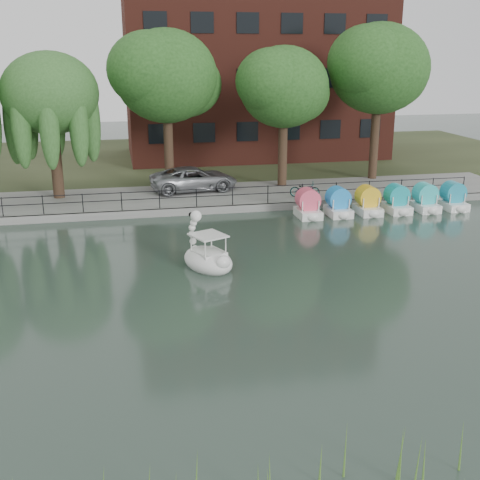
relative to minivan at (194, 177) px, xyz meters
name	(u,v)px	position (x,y,z in m)	size (l,w,h in m)	color
ground_plane	(249,312)	(-0.39, -17.14, -1.23)	(120.00, 120.00, 0.00)	#3C5046
promenade	(190,198)	(-0.39, -1.14, -1.03)	(40.00, 6.00, 0.40)	gray
kerb	(197,211)	(-0.39, -4.09, -1.03)	(40.00, 0.25, 0.40)	gray
land_strip	(169,159)	(-0.39, 12.86, -1.05)	(60.00, 22.00, 0.36)	#47512D
railing	(196,193)	(-0.39, -3.89, -0.09)	(32.00, 0.05, 1.00)	black
apartment_building	(254,39)	(6.61, 12.83, 8.13)	(20.00, 10.07, 18.00)	#4C1E16
willow_mid	(50,94)	(-7.89, -0.14, 5.01)	(5.32, 5.32, 8.15)	#473323
broadleaf_center	(166,77)	(-1.39, 0.86, 5.83)	(6.00, 6.00, 9.25)	#473323
broadleaf_right	(284,88)	(5.61, 0.36, 5.15)	(5.40, 5.40, 8.32)	#473323
broadleaf_far	(379,69)	(12.11, 1.36, 6.16)	(6.30, 6.30, 9.71)	#473323
minivan	(194,177)	(0.00, 0.00, 0.00)	(5.99, 2.75, 1.67)	gray
bicycle	(305,188)	(6.07, -2.90, -0.33)	(1.72, 0.60, 1.00)	gray
swan_boat	(207,256)	(-1.12, -12.45, -0.75)	(2.57, 3.07, 2.23)	white
pedal_boat_row	(382,202)	(9.59, -5.80, -0.63)	(9.65, 1.70, 1.40)	white
reed_bank	(453,471)	(1.61, -26.64, -0.63)	(24.00, 2.40, 1.20)	#669938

